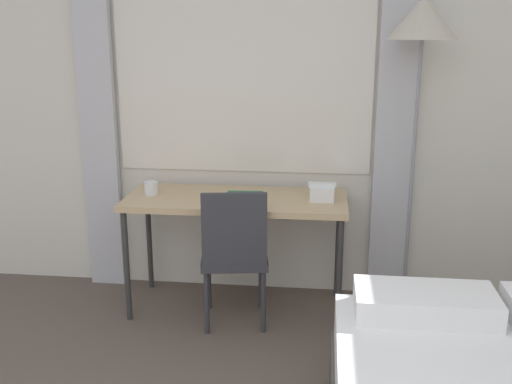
{
  "coord_description": "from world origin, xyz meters",
  "views": [
    {
      "loc": [
        0.46,
        -0.89,
        1.81
      ],
      "look_at": [
        0.09,
        2.3,
        0.91
      ],
      "focal_mm": 42.0,
      "sensor_mm": 36.0,
      "label": 1
    }
  ],
  "objects_px": {
    "desk": "(236,206)",
    "telephone": "(322,192)",
    "desk_chair": "(234,250)",
    "mug": "(151,188)",
    "standing_lamp": "(422,38)",
    "book": "(245,196)"
  },
  "relations": [
    {
      "from": "desk",
      "to": "telephone",
      "type": "height_order",
      "value": "telephone"
    },
    {
      "from": "desk_chair",
      "to": "mug",
      "type": "distance_m",
      "value": 0.69
    },
    {
      "from": "desk",
      "to": "desk_chair",
      "type": "bearing_deg",
      "value": -84.5
    },
    {
      "from": "desk",
      "to": "desk_chair",
      "type": "relative_size",
      "value": 1.57
    },
    {
      "from": "desk_chair",
      "to": "standing_lamp",
      "type": "distance_m",
      "value": 1.66
    },
    {
      "from": "desk",
      "to": "book",
      "type": "relative_size",
      "value": 5.89
    },
    {
      "from": "desk_chair",
      "to": "standing_lamp",
      "type": "height_order",
      "value": "standing_lamp"
    },
    {
      "from": "mug",
      "to": "desk_chair",
      "type": "bearing_deg",
      "value": -23.0
    },
    {
      "from": "desk",
      "to": "standing_lamp",
      "type": "xyz_separation_m",
      "value": [
        1.08,
        0.07,
        1.04
      ]
    },
    {
      "from": "desk",
      "to": "standing_lamp",
      "type": "bearing_deg",
      "value": 3.46
    },
    {
      "from": "desk",
      "to": "mug",
      "type": "bearing_deg",
      "value": 179.83
    },
    {
      "from": "standing_lamp",
      "to": "mug",
      "type": "xyz_separation_m",
      "value": [
        -1.63,
        -0.06,
        -0.93
      ]
    },
    {
      "from": "desk_chair",
      "to": "book",
      "type": "distance_m",
      "value": 0.36
    },
    {
      "from": "book",
      "to": "mug",
      "type": "relative_size",
      "value": 2.73
    },
    {
      "from": "desk",
      "to": "book",
      "type": "bearing_deg",
      "value": -5.31
    },
    {
      "from": "desk",
      "to": "telephone",
      "type": "bearing_deg",
      "value": 0.42
    },
    {
      "from": "telephone",
      "to": "mug",
      "type": "xyz_separation_m",
      "value": [
        -1.09,
        -0.0,
        -0.01
      ]
    },
    {
      "from": "desk",
      "to": "telephone",
      "type": "relative_size",
      "value": 8.16
    },
    {
      "from": "telephone",
      "to": "book",
      "type": "height_order",
      "value": "telephone"
    },
    {
      "from": "desk_chair",
      "to": "desk",
      "type": "bearing_deg",
      "value": 86.72
    },
    {
      "from": "desk_chair",
      "to": "book",
      "type": "height_order",
      "value": "desk_chair"
    },
    {
      "from": "desk",
      "to": "desk_chair",
      "type": "height_order",
      "value": "desk_chair"
    }
  ]
}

